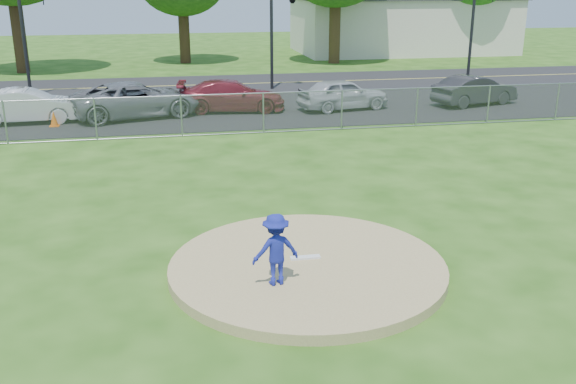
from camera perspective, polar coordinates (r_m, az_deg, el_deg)
name	(u,v)px	position (r m, az deg, el deg)	size (l,w,h in m)	color
ground	(244,147)	(21.99, -3.96, 3.98)	(120.00, 120.00, 0.00)	#234E11
pitchers_mound	(307,267)	(12.63, 1.73, -6.70)	(5.40, 5.40, 0.20)	tan
pitching_rubber	(305,257)	(12.76, 1.54, -5.84)	(0.60, 0.15, 0.04)	white
chain_link_fence	(236,114)	(23.76, -4.60, 6.91)	(40.00, 0.06, 1.50)	gray
parking_lot	(225,111)	(28.30, -5.61, 7.19)	(50.00, 8.00, 0.01)	black
street	(212,85)	(35.66, -6.80, 9.46)	(60.00, 7.00, 0.01)	black
commercial_building	(401,24)	(52.64, 10.05, 14.52)	(16.40, 9.40, 4.30)	beige
traffic_signal_left	(27,26)	(33.80, -22.15, 13.53)	(1.28, 0.20, 5.60)	black
traffic_signal_right	(477,20)	(37.21, 16.43, 14.44)	(1.28, 0.20, 5.60)	black
pitcher	(276,249)	(11.49, -1.09, -5.13)	(0.86, 0.50, 1.33)	navy
traffic_cone	(54,119)	(26.67, -20.10, 6.15)	(0.31, 0.31, 0.61)	#DC600B
parked_car_white	(28,106)	(27.65, -22.12, 7.11)	(1.43, 4.11, 1.35)	silver
parked_car_gray	(136,100)	(27.46, -13.32, 8.00)	(2.41, 5.23, 1.45)	slate
parked_car_darkred	(232,96)	(28.10, -5.04, 8.52)	(1.86, 4.58, 1.33)	maroon
parked_car_pearl	(343,94)	(28.48, 4.91, 8.69)	(1.61, 3.99, 1.36)	#B4B6B8
parked_car_charcoal	(475,90)	(30.67, 16.27, 8.68)	(1.40, 4.01, 1.32)	#272729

